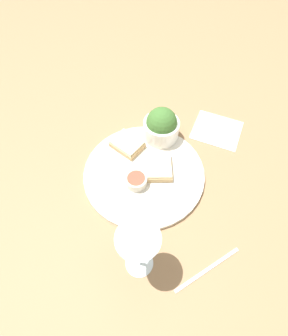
% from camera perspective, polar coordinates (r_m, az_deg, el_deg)
% --- Properties ---
extents(ground_plane, '(4.00, 4.00, 0.00)m').
position_cam_1_polar(ground_plane, '(0.77, -0.00, -1.39)').
color(ground_plane, '#93704C').
extents(dinner_plate, '(0.35, 0.35, 0.01)m').
position_cam_1_polar(dinner_plate, '(0.76, -0.00, -1.11)').
color(dinner_plate, silver).
rests_on(dinner_plate, ground_plane).
extents(salad_bowl, '(0.11, 0.11, 0.11)m').
position_cam_1_polar(salad_bowl, '(0.81, 3.79, 9.15)').
color(salad_bowl, white).
rests_on(salad_bowl, dinner_plate).
extents(sauce_ramekin, '(0.06, 0.06, 0.03)m').
position_cam_1_polar(sauce_ramekin, '(0.73, -1.70, -2.71)').
color(sauce_ramekin, beige).
rests_on(sauce_ramekin, dinner_plate).
extents(cheese_toast_near, '(0.12, 0.11, 0.03)m').
position_cam_1_polar(cheese_toast_near, '(0.75, 3.25, 0.26)').
color(cheese_toast_near, tan).
rests_on(cheese_toast_near, dinner_plate).
extents(cheese_toast_far, '(0.11, 0.09, 0.03)m').
position_cam_1_polar(cheese_toast_far, '(0.80, -3.68, 5.21)').
color(cheese_toast_far, tan).
rests_on(cheese_toast_far, dinner_plate).
extents(wine_glass, '(0.09, 0.09, 0.18)m').
position_cam_1_polar(wine_glass, '(0.54, -1.23, -16.77)').
color(wine_glass, silver).
rests_on(wine_glass, ground_plane).
extents(napkin, '(0.20, 0.19, 0.01)m').
position_cam_1_polar(napkin, '(0.90, 15.67, 7.92)').
color(napkin, white).
rests_on(napkin, ground_plane).
extents(fork, '(0.02, 0.19, 0.01)m').
position_cam_1_polar(fork, '(0.68, 13.67, -20.66)').
color(fork, silver).
rests_on(fork, ground_plane).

